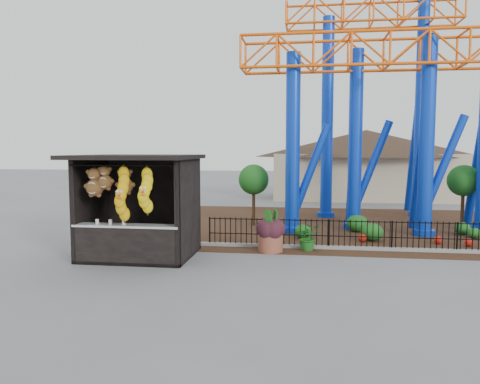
# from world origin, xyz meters

# --- Properties ---
(ground) EXTENTS (120.00, 120.00, 0.00)m
(ground) POSITION_xyz_m (0.00, 0.00, 0.00)
(ground) COLOR slate
(ground) RESTS_ON ground
(mulch_bed) EXTENTS (18.00, 12.00, 0.02)m
(mulch_bed) POSITION_xyz_m (4.00, 8.00, 0.01)
(mulch_bed) COLOR #331E11
(mulch_bed) RESTS_ON ground
(curb) EXTENTS (18.00, 0.18, 0.12)m
(curb) POSITION_xyz_m (4.00, 3.00, 0.06)
(curb) COLOR gray
(curb) RESTS_ON ground
(prize_booth) EXTENTS (3.50, 3.40, 3.12)m
(prize_booth) POSITION_xyz_m (-3.01, 0.89, 1.54)
(prize_booth) COLOR black
(prize_booth) RESTS_ON ground
(picket_fence) EXTENTS (12.20, 0.06, 1.00)m
(picket_fence) POSITION_xyz_m (4.90, 3.00, 0.50)
(picket_fence) COLOR black
(picket_fence) RESTS_ON ground
(roller_coaster) EXTENTS (11.00, 6.37, 10.82)m
(roller_coaster) POSITION_xyz_m (5.12, 8.23, 6.44)
(roller_coaster) COLOR #0B35C1
(roller_coaster) RESTS_ON ground
(terracotta_planter) EXTENTS (0.98, 0.98, 0.63)m
(terracotta_planter) POSITION_xyz_m (0.92, 2.37, 0.31)
(terracotta_planter) COLOR brown
(terracotta_planter) RESTS_ON ground
(planter_foliage) EXTENTS (0.70, 0.70, 0.64)m
(planter_foliage) POSITION_xyz_m (0.92, 2.37, 0.95)
(planter_foliage) COLOR #32141C
(planter_foliage) RESTS_ON terracotta_planter
(potted_plant) EXTENTS (0.85, 0.75, 0.89)m
(potted_plant) POSITION_xyz_m (2.13, 2.70, 0.45)
(potted_plant) COLOR #245017
(potted_plant) RESTS_ON ground
(landscaping) EXTENTS (7.51, 3.04, 0.67)m
(landscaping) POSITION_xyz_m (4.61, 5.49, 0.30)
(landscaping) COLOR #195318
(landscaping) RESTS_ON mulch_bed
(pavilion) EXTENTS (15.00, 15.00, 4.80)m
(pavilion) POSITION_xyz_m (6.00, 20.00, 3.07)
(pavilion) COLOR #BFAD8C
(pavilion) RESTS_ON ground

